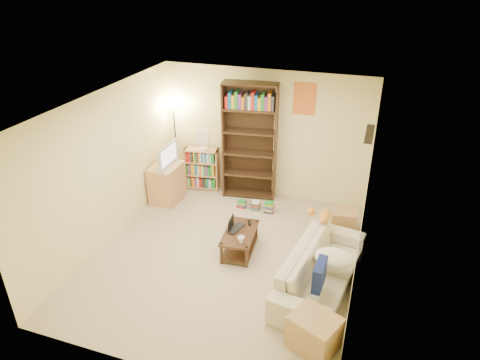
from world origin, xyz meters
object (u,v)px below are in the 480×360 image
object	(u,v)px
end_cabinet	(314,332)
desk_fan	(202,139)
short_bookshelf	(202,169)
tv_stand	(167,183)
side_table	(343,222)
television	(165,155)
coffee_table	(240,239)
mug	(241,240)
tabby_cat	(322,215)
sofa	(321,269)
tall_bookshelf	(250,139)
laptop	(239,229)
floor_lamp	(174,123)

from	to	relation	value
end_cabinet	desk_fan	bearing A→B (deg)	130.47
short_bookshelf	end_cabinet	world-z (taller)	short_bookshelf
tv_stand	side_table	distance (m)	3.41
short_bookshelf	television	bearing A→B (deg)	-133.37
coffee_table	side_table	size ratio (longest dim) A/B	1.86
mug	television	size ratio (longest dim) A/B	0.17
tabby_cat	television	xyz separation A→B (m)	(-3.11, 0.76, 0.26)
sofa	tall_bookshelf	world-z (taller)	tall_bookshelf
desk_fan	mug	bearing A→B (deg)	-54.17
sofa	coffee_table	size ratio (longest dim) A/B	2.47
sofa	laptop	size ratio (longest dim) A/B	5.42
laptop	desk_fan	bearing A→B (deg)	50.32
end_cabinet	sofa	bearing A→B (deg)	95.15
tabby_cat	coffee_table	size ratio (longest dim) A/B	0.55
short_bookshelf	floor_lamp	bearing A→B (deg)	169.94
tabby_cat	short_bookshelf	size ratio (longest dim) A/B	0.56
coffee_table	television	world-z (taller)	television
coffee_table	mug	world-z (taller)	mug
laptop	tall_bookshelf	size ratio (longest dim) A/B	0.18
tall_bookshelf	tabby_cat	bearing A→B (deg)	-49.25
desk_fan	coffee_table	bearing A→B (deg)	-52.47
tabby_cat	floor_lamp	size ratio (longest dim) A/B	0.29
mug	sofa	bearing A→B (deg)	-7.27
side_table	floor_lamp	bearing A→B (deg)	167.02
coffee_table	side_table	world-z (taller)	side_table
floor_lamp	sofa	bearing A→B (deg)	-34.18
laptop	mug	xyz separation A→B (m)	(0.15, -0.32, 0.04)
tv_stand	sofa	bearing A→B (deg)	-25.42
television	side_table	size ratio (longest dim) A/B	1.59
tall_bookshelf	side_table	xyz separation A→B (m)	(1.94, -0.80, -0.97)
coffee_table	short_bookshelf	xyz separation A→B (m)	(-1.42, 1.84, 0.20)
coffee_table	end_cabinet	bearing A→B (deg)	-51.38
tv_stand	floor_lamp	size ratio (longest dim) A/B	0.44
short_bookshelf	tall_bookshelf	bearing A→B (deg)	-8.30
coffee_table	tall_bookshelf	distance (m)	2.13
laptop	desk_fan	xyz separation A→B (m)	(-1.34, 1.74, 0.71)
coffee_table	laptop	distance (m)	0.17
tabby_cat	coffee_table	world-z (taller)	tabby_cat
laptop	short_bookshelf	size ratio (longest dim) A/B	0.46
tv_stand	laptop	bearing A→B (deg)	-30.45
mug	floor_lamp	bearing A→B (deg)	134.74
mug	tv_stand	distance (m)	2.46
laptop	tall_bookshelf	world-z (taller)	tall_bookshelf
tabby_cat	floor_lamp	distance (m)	3.58
floor_lamp	side_table	size ratio (longest dim) A/B	3.56
sofa	television	world-z (taller)	television
floor_lamp	end_cabinet	world-z (taller)	floor_lamp
tv_stand	tabby_cat	bearing A→B (deg)	-13.08
coffee_table	television	distance (m)	2.33
mug	floor_lamp	world-z (taller)	floor_lamp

